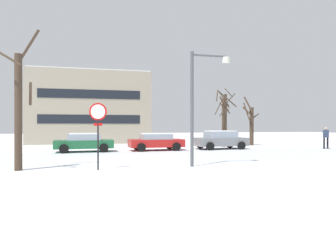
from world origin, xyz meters
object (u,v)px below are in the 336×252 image
parked_car_red (156,141)px  pedestrian_crossing (326,136)px  street_lamp (200,95)px  parked_car_green (84,142)px  parked_car_gray (220,140)px  stop_sign (98,123)px

parked_car_red → pedestrian_crossing: 14.05m
street_lamp → pedestrian_crossing: bearing=28.5°
street_lamp → parked_car_green: street_lamp is taller
parked_car_green → parked_car_gray: size_ratio=0.98×
parked_car_green → street_lamp: bearing=-59.5°
street_lamp → parked_car_red: 9.72m
stop_sign → parked_car_green: bearing=95.1°
parked_car_green → parked_car_red: parked_car_green is taller
parked_car_gray → pedestrian_crossing: size_ratio=2.42×
street_lamp → pedestrian_crossing: 15.86m
stop_sign → parked_car_red: stop_sign is taller
parked_car_red → parked_car_gray: 5.38m
parked_car_red → pedestrian_crossing: bearing=-7.6°
street_lamp → pedestrian_crossing: street_lamp is taller
parked_car_red → pedestrian_crossing: size_ratio=2.39×
parked_car_green → pedestrian_crossing: (19.30, -1.90, 0.34)m
parked_car_green → pedestrian_crossing: 19.40m
street_lamp → pedestrian_crossing: size_ratio=3.05×
parked_car_gray → pedestrian_crossing: (8.54, -1.90, 0.28)m
parked_car_green → parked_car_red: bearing=-0.5°
stop_sign → parked_car_gray: size_ratio=0.68×
stop_sign → street_lamp: size_ratio=0.54×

